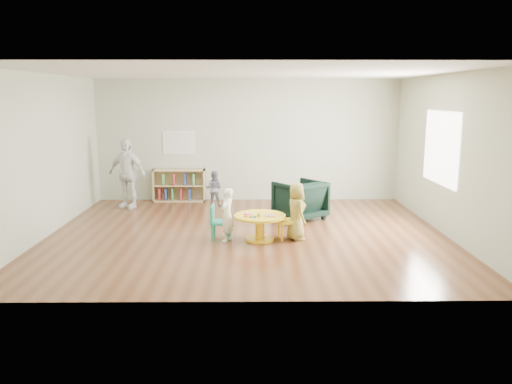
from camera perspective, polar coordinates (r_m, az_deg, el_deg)
room at (r=8.62m, az=-0.98°, el=7.43°), size 7.10×7.00×2.80m
activity_table at (r=8.46m, az=0.44°, el=-3.54°), size 0.88×0.88×0.48m
kid_chair_left at (r=8.53m, az=-4.37°, el=-3.33°), size 0.35×0.35×0.60m
kid_chair_right at (r=8.56m, az=4.01°, el=-3.17°), size 0.38×0.38×0.63m
bookshelf at (r=11.76m, az=-8.81°, el=0.74°), size 1.20×0.30×0.75m
alphabet_poster at (r=11.75m, az=-8.80°, el=5.58°), size 0.74×0.01×0.54m
armchair at (r=9.93m, az=5.06°, el=-0.91°), size 1.18×1.18×0.78m
child_left at (r=8.39m, az=-3.34°, el=-2.63°), size 0.34×0.39×0.91m
child_right at (r=8.47m, az=4.62°, el=-2.26°), size 0.45×0.55×0.98m
toddler at (r=11.12m, az=-4.82°, el=0.40°), size 0.43×0.36×0.79m
adult_caretaker at (r=11.22m, az=-14.54°, el=2.08°), size 0.97×0.66×1.52m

